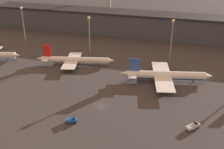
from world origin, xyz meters
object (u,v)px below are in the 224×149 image
at_px(airplane_2, 165,75).
at_px(service_vehicle_1, 193,126).
at_px(airplane_1, 74,60).
at_px(service_vehicle_0, 71,120).

bearing_deg(airplane_2, service_vehicle_1, -81.15).
bearing_deg(airplane_2, airplane_1, 159.55).
bearing_deg(service_vehicle_0, airplane_2, 35.91).
relative_size(airplane_1, service_vehicle_1, 7.37).
relative_size(service_vehicle_0, service_vehicle_1, 0.82).
relative_size(airplane_1, service_vehicle_0, 8.99).
height_order(airplane_1, airplane_2, airplane_2).
distance_m(airplane_1, service_vehicle_1, 83.65).
bearing_deg(airplane_1, airplane_2, -20.45).
relative_size(airplane_2, service_vehicle_1, 7.61).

